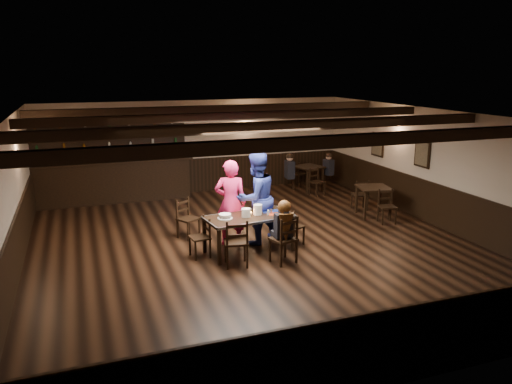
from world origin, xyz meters
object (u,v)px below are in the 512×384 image
object	(u,v)px
cake	(225,216)
bar_counter	(112,175)
chair_near_left	(237,240)
dining_table	(249,219)
man_blue	(256,198)
chair_near_right	(286,236)
woman_pink	(231,203)

from	to	relation	value
cake	bar_counter	bearing A→B (deg)	109.57
chair_near_left	bar_counter	xyz separation A→B (m)	(-1.80, 5.68, 0.19)
dining_table	bar_counter	distance (m)	5.49
dining_table	man_blue	bearing A→B (deg)	55.91
chair_near_left	man_blue	distance (m)	1.47
dining_table	chair_near_right	xyz separation A→B (m)	(0.45, -0.83, -0.14)
dining_table	chair_near_left	distance (m)	0.84
bar_counter	cake	bearing A→B (deg)	-70.43
chair_near_right	woman_pink	world-z (taller)	woman_pink
woman_pink	man_blue	world-z (taller)	man_blue
chair_near_right	cake	world-z (taller)	chair_near_right
woman_pink	bar_counter	distance (m)	4.90
dining_table	man_blue	xyz separation A→B (m)	(0.32, 0.48, 0.29)
dining_table	chair_near_left	size ratio (longest dim) A/B	1.99
cake	chair_near_left	bearing A→B (deg)	-88.41
chair_near_left	chair_near_right	xyz separation A→B (m)	(0.92, -0.15, 0.00)
woman_pink	cake	distance (m)	0.64
chair_near_right	dining_table	bearing A→B (deg)	118.25
chair_near_right	man_blue	distance (m)	1.39
chair_near_left	man_blue	bearing A→B (deg)	55.32
chair_near_right	man_blue	bearing A→B (deg)	95.36
chair_near_left	cake	xyz separation A→B (m)	(-0.02, 0.68, 0.25)
man_blue	dining_table	bearing A→B (deg)	36.09
chair_near_right	bar_counter	bearing A→B (deg)	115.01
woman_pink	cake	size ratio (longest dim) A/B	6.02
bar_counter	man_blue	bearing A→B (deg)	-60.12
man_blue	cake	bearing A→B (deg)	10.59
woman_pink	cake	xyz separation A→B (m)	(-0.29, -0.56, -0.11)
chair_near_right	bar_counter	size ratio (longest dim) A/B	0.21
dining_table	cake	world-z (taller)	cake
dining_table	man_blue	distance (m)	0.65
chair_near_left	bar_counter	size ratio (longest dim) A/B	0.21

